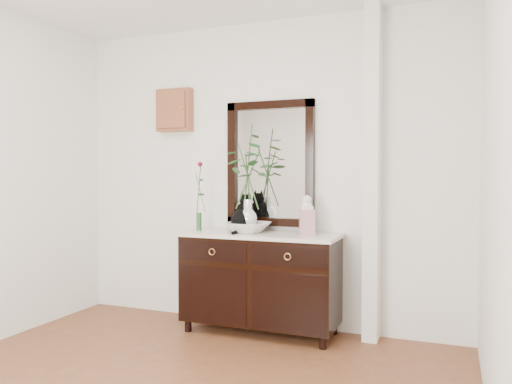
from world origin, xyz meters
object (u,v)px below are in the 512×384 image
at_px(sideboard, 260,277).
at_px(lotus_bowl, 248,227).
at_px(cat, 243,213).
at_px(ginger_jar, 307,215).

height_order(sideboard, lotus_bowl, lotus_bowl).
bearing_deg(cat, sideboard, -13.93).
height_order(lotus_bowl, ginger_jar, ginger_jar).
relative_size(cat, ginger_jar, 0.99).
bearing_deg(sideboard, lotus_bowl, 179.50).
height_order(sideboard, ginger_jar, ginger_jar).
distance_m(sideboard, ginger_jar, 0.68).
bearing_deg(sideboard, ginger_jar, 1.87).
bearing_deg(ginger_jar, cat, 178.41).
bearing_deg(lotus_bowl, sideboard, -0.50).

